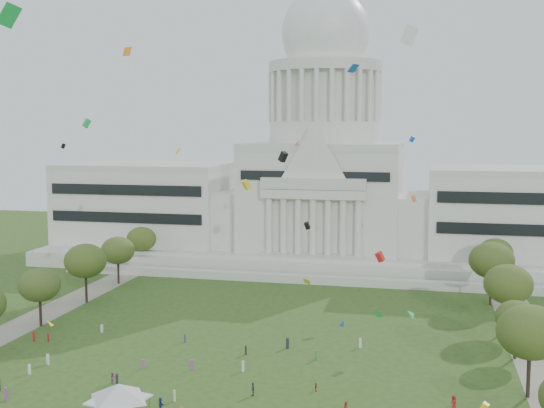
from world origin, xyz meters
TOP-DOWN VIEW (x-y plane):
  - capitol at (0.00, 113.59)m, footprint 160.00×64.50m
  - path_left at (-48.00, 30.00)m, footprint 8.00×160.00m
  - path_right at (48.00, 30.00)m, footprint 8.00×160.00m
  - row_tree_r_2 at (44.17, 17.44)m, footprint 9.55×9.55m
  - row_tree_l_3 at (-44.09, 33.92)m, footprint 8.12×8.12m
  - row_tree_r_3 at (44.40, 34.48)m, footprint 7.01×7.01m
  - row_tree_l_4 at (-44.08, 52.42)m, footprint 9.29×9.29m
  - row_tree_r_4 at (44.76, 50.04)m, footprint 9.19×9.19m
  - row_tree_l_5 at (-45.22, 71.01)m, footprint 8.33×8.33m
  - row_tree_r_5 at (43.49, 70.19)m, footprint 9.82×9.82m
  - row_tree_l_6 at (-46.87, 89.14)m, footprint 8.19×8.19m
  - row_tree_r_6 at (45.96, 88.13)m, footprint 8.42×8.42m
  - event_tent at (-10.04, -2.87)m, footprint 10.96×10.96m
  - person_0 at (33.60, 10.60)m, footprint 1.10×1.20m
  - person_2 at (19.19, 6.35)m, footprint 0.84×0.86m
  - person_4 at (5.30, 9.22)m, footprint 0.77×1.22m
  - person_5 at (-5.95, 1.65)m, footprint 1.49×1.63m
  - person_8 at (-16.86, 9.31)m, footprint 0.94×0.80m
  - person_10 at (13.96, 12.81)m, footprint 0.56×0.85m
  - distant_crowd at (-14.51, 13.49)m, footprint 61.14×40.15m
  - kite_swarm at (-1.07, 7.47)m, footprint 93.89×104.98m

SIDE VIEW (x-z plane):
  - path_left at x=-48.00m, z-range 0.00..0.04m
  - path_right at x=48.00m, z-range 0.00..0.04m
  - person_10 at x=13.96m, z-range 0.00..1.34m
  - person_2 at x=19.19m, z-range 0.00..1.54m
  - person_8 at x=-16.86m, z-range 0.00..1.66m
  - person_5 at x=-5.95m, z-range 0.00..1.71m
  - distant_crowd at x=-14.51m, z-range -0.10..1.82m
  - person_4 at x=5.30m, z-range 0.00..1.96m
  - person_0 at x=33.60m, z-range 0.00..2.06m
  - event_tent at x=-10.04m, z-range 1.42..6.57m
  - row_tree_r_3 at x=44.40m, z-range 2.09..12.07m
  - row_tree_l_3 at x=-44.09m, z-range 2.43..13.98m
  - row_tree_l_6 at x=-46.87m, z-range 2.45..14.09m
  - row_tree_l_5 at x=-45.22m, z-range 2.49..14.34m
  - row_tree_r_6 at x=45.96m, z-range 2.52..14.49m
  - row_tree_r_4 at x=44.76m, z-range 2.76..15.82m
  - row_tree_l_4 at x=-44.08m, z-range 2.79..16.00m
  - row_tree_r_2 at x=44.17m, z-range 2.87..16.45m
  - row_tree_r_5 at x=43.49m, z-range 2.95..16.91m
  - capitol at x=0.00m, z-range -23.35..67.95m
  - kite_swarm at x=-1.07m, z-range -1.56..62.49m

